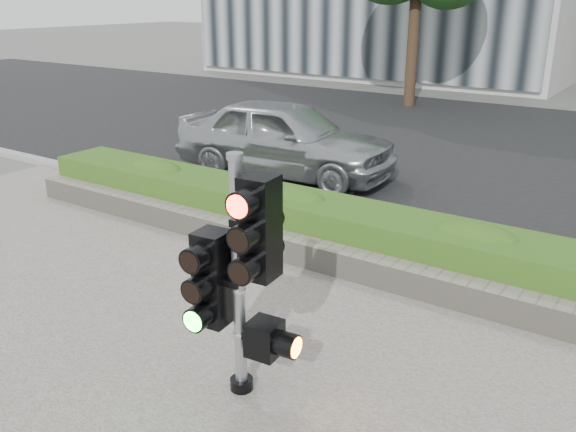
% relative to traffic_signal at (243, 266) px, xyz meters
% --- Properties ---
extents(ground, '(120.00, 120.00, 0.00)m').
position_rel_traffic_signal_xyz_m(ground, '(-0.48, 0.77, -1.27)').
color(ground, '#51514C').
rests_on(ground, ground).
extents(road, '(60.00, 13.00, 0.02)m').
position_rel_traffic_signal_xyz_m(road, '(-0.48, 10.77, -1.26)').
color(road, black).
rests_on(road, ground).
extents(curb, '(60.00, 0.25, 0.12)m').
position_rel_traffic_signal_xyz_m(curb, '(-0.48, 3.92, -1.21)').
color(curb, gray).
rests_on(curb, ground).
extents(stone_wall, '(12.00, 0.32, 0.34)m').
position_rel_traffic_signal_xyz_m(stone_wall, '(-0.48, 2.67, -1.07)').
color(stone_wall, gray).
rests_on(stone_wall, sidewalk).
extents(hedge, '(12.00, 1.00, 0.68)m').
position_rel_traffic_signal_xyz_m(hedge, '(-0.48, 3.32, -0.90)').
color(hedge, '#5D8E2B').
rests_on(hedge, sidewalk).
extents(traffic_signal, '(0.79, 0.60, 2.25)m').
position_rel_traffic_signal_xyz_m(traffic_signal, '(0.00, 0.00, 0.00)').
color(traffic_signal, black).
rests_on(traffic_signal, sidewalk).
extents(car_silver, '(4.64, 2.20, 1.53)m').
position_rel_traffic_signal_xyz_m(car_silver, '(-3.75, 6.14, -0.49)').
color(car_silver, '#A5A7AC').
rests_on(car_silver, road).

